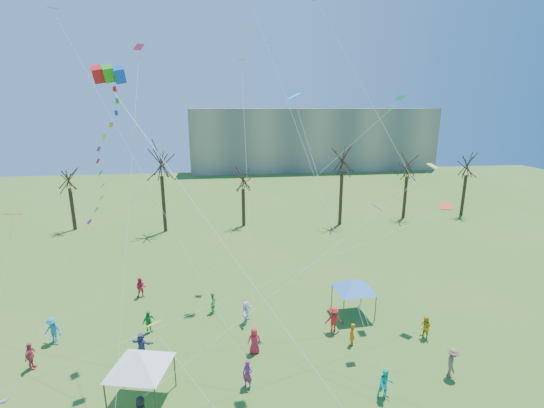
{
  "coord_description": "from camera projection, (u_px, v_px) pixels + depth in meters",
  "views": [
    {
      "loc": [
        -1.34,
        -12.33,
        15.53
      ],
      "look_at": [
        1.06,
        5.0,
        11.0
      ],
      "focal_mm": 25.0,
      "sensor_mm": 36.0,
      "label": 1
    }
  ],
  "objects": [
    {
      "name": "distant_building",
      "position": [
        312.0,
        139.0,
        95.57
      ],
      "size": [
        60.0,
        14.0,
        15.0
      ],
      "primitive_type": "cube",
      "color": "gray",
      "rests_on": "ground"
    },
    {
      "name": "bare_tree_row",
      "position": [
        265.0,
        173.0,
        49.03
      ],
      "size": [
        68.71,
        8.11,
        11.41
      ],
      "color": "black",
      "rests_on": "ground"
    },
    {
      "name": "big_box_kite",
      "position": [
        109.0,
        158.0,
        19.52
      ],
      "size": [
        6.93,
        7.14,
        22.5
      ],
      "color": "red",
      "rests_on": "ground"
    },
    {
      "name": "canopy_tent_white",
      "position": [
        140.0,
        360.0,
        19.88
      ],
      "size": [
        3.96,
        3.96,
        3.06
      ],
      "color": "#3F3F44",
      "rests_on": "ground"
    },
    {
      "name": "canopy_tent_blue",
      "position": [
        354.0,
        285.0,
        28.62
      ],
      "size": [
        3.85,
        3.85,
        2.89
      ],
      "color": "#3F3F44",
      "rests_on": "ground"
    },
    {
      "name": "festival_crowd",
      "position": [
        235.0,
        357.0,
        22.86
      ],
      "size": [
        27.38,
        18.5,
        1.85
      ],
      "color": "red",
      "rests_on": "ground"
    },
    {
      "name": "small_kites_aloft",
      "position": [
        259.0,
        135.0,
        23.6
      ],
      "size": [
        27.17,
        20.91,
        33.17
      ],
      "color": "orange",
      "rests_on": "ground"
    }
  ]
}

